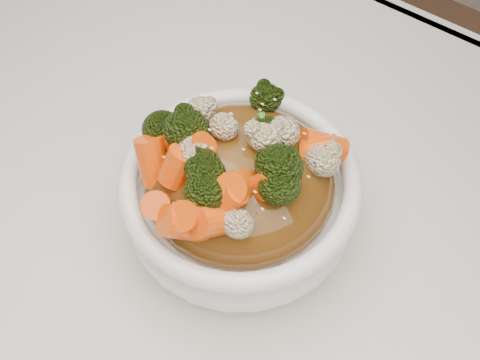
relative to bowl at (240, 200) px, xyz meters
The scene contains 8 objects.
tablecloth 0.07m from the bowl, 53.91° to the right, with size 1.20×0.80×0.04m, color silver.
bowl is the anchor object (origin of this frame).
sauce_base 0.03m from the bowl, 90.00° to the left, with size 0.16×0.16×0.09m, color #55310E.
carrots 0.08m from the bowl, 90.00° to the left, with size 0.16×0.16×0.05m, color #F05007, non-canonical shape.
broccoli 0.08m from the bowl, 90.00° to the left, with size 0.16×0.16×0.04m, color black, non-canonical shape.
cauliflower 0.08m from the bowl, 90.00° to the left, with size 0.16×0.16×0.03m, color beige, non-canonical shape.
scallions 0.08m from the bowl, 90.00° to the left, with size 0.12×0.12×0.02m, color #2A831E, non-canonical shape.
sesame_seeds 0.08m from the bowl, 90.00° to the left, with size 0.14×0.14×0.01m, color beige, non-canonical shape.
Camera 1 is at (0.13, -0.17, 1.19)m, focal length 42.00 mm.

